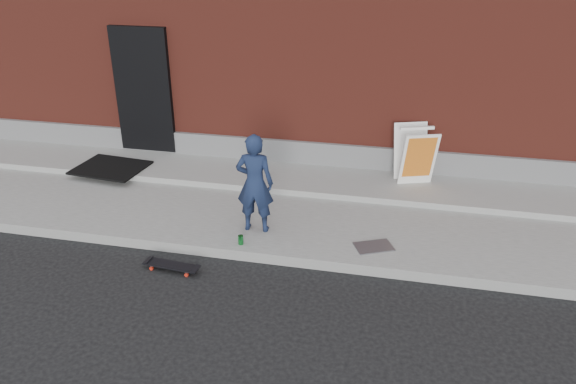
% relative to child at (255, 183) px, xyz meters
% --- Properties ---
extents(ground, '(80.00, 80.00, 0.00)m').
position_rel_child_xyz_m(ground, '(-0.09, -0.63, -0.87)').
color(ground, black).
rests_on(ground, ground).
extents(sidewalk, '(20.00, 3.00, 0.15)m').
position_rel_child_xyz_m(sidewalk, '(-0.09, 0.87, -0.79)').
color(sidewalk, slate).
rests_on(sidewalk, ground).
extents(apron, '(20.00, 1.20, 0.10)m').
position_rel_child_xyz_m(apron, '(-0.09, 1.77, -0.67)').
color(apron, gray).
rests_on(apron, sidewalk).
extents(building, '(20.00, 8.10, 5.00)m').
position_rel_child_xyz_m(building, '(-0.09, 6.36, 1.63)').
color(building, maroon).
rests_on(building, ground).
extents(child, '(0.54, 0.37, 1.43)m').
position_rel_child_xyz_m(child, '(0.00, 0.00, 0.00)').
color(child, '#172240').
rests_on(child, sidewalk).
extents(skateboard, '(0.74, 0.25, 0.08)m').
position_rel_child_xyz_m(skateboard, '(-0.86, -1.04, -0.80)').
color(skateboard, red).
rests_on(skateboard, ground).
extents(pizza_sign, '(0.75, 0.81, 0.93)m').
position_rel_child_xyz_m(pizza_sign, '(2.16, 1.95, -0.15)').
color(pizza_sign, white).
rests_on(pizza_sign, apron).
extents(soda_can, '(0.08, 0.08, 0.13)m').
position_rel_child_xyz_m(soda_can, '(-0.09, -0.45, -0.65)').
color(soda_can, '#197D2F').
rests_on(soda_can, sidewalk).
extents(doormat, '(1.24, 1.05, 0.03)m').
position_rel_child_xyz_m(doormat, '(-2.99, 1.37, -0.60)').
color(doormat, black).
rests_on(doormat, apron).
extents(utility_plate, '(0.59, 0.50, 0.01)m').
position_rel_child_xyz_m(utility_plate, '(1.69, -0.15, -0.71)').
color(utility_plate, '#58585D').
rests_on(utility_plate, sidewalk).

